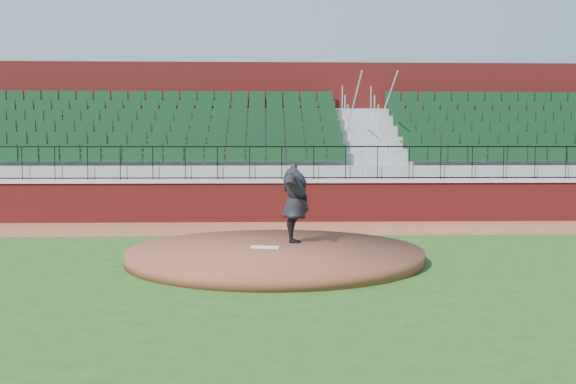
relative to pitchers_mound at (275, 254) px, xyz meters
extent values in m
plane|color=#224F16|center=(0.31, -0.15, -0.12)|extent=(90.00, 90.00, 0.00)
cube|color=brown|center=(0.31, 5.25, -0.12)|extent=(34.00, 3.20, 0.01)
cube|color=maroon|center=(0.31, 6.85, 0.47)|extent=(34.00, 0.35, 1.20)
cube|color=#B7B7B7|center=(0.31, 6.85, 1.12)|extent=(34.00, 0.45, 0.10)
cube|color=maroon|center=(0.31, 12.38, 2.62)|extent=(34.00, 0.50, 5.50)
cylinder|color=brown|center=(0.00, 0.00, 0.00)|extent=(5.98, 5.98, 0.25)
cube|color=white|center=(-0.20, 0.02, 0.14)|extent=(0.61, 0.30, 0.04)
imported|color=black|center=(0.45, 0.79, 0.98)|extent=(0.75, 2.15, 1.72)
camera|label=1|loc=(-0.20, -13.38, 2.21)|focal=41.50mm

